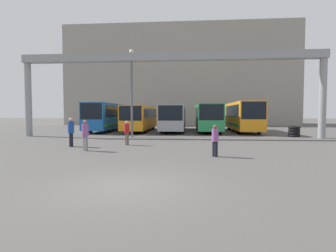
% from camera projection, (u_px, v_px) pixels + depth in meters
% --- Properties ---
extents(ground_plane, '(200.00, 200.00, 0.00)m').
position_uv_depth(ground_plane, '(126.00, 186.00, 7.73)').
color(ground_plane, '#514F4C').
extents(building_backdrop, '(41.92, 12.00, 17.98)m').
position_uv_depth(building_backdrop, '(180.00, 78.00, 51.45)').
color(building_backdrop, gray).
rests_on(building_backdrop, ground).
extents(overhead_gantry, '(26.80, 0.80, 7.46)m').
position_uv_depth(overhead_gantry, '(169.00, 67.00, 23.09)').
color(overhead_gantry, gray).
rests_on(overhead_gantry, ground).
extents(bus_slot_0, '(2.45, 11.12, 3.26)m').
position_uv_depth(bus_slot_0, '(108.00, 115.00, 31.57)').
color(bus_slot_0, '#1959A5').
rests_on(bus_slot_0, ground).
extents(bus_slot_1, '(2.49, 11.10, 2.97)m').
position_uv_depth(bus_slot_1, '(141.00, 117.00, 31.24)').
color(bus_slot_1, orange).
rests_on(bus_slot_1, ground).
extents(bus_slot_2, '(2.63, 11.83, 3.01)m').
position_uv_depth(bus_slot_2, '(174.00, 117.00, 31.28)').
color(bus_slot_2, '#999EA5').
rests_on(bus_slot_2, ground).
extents(bus_slot_3, '(2.57, 11.59, 3.11)m').
position_uv_depth(bus_slot_3, '(207.00, 116.00, 30.82)').
color(bus_slot_3, '#268C4C').
rests_on(bus_slot_3, ground).
extents(bus_slot_4, '(2.53, 10.42, 3.34)m').
position_uv_depth(bus_slot_4, '(243.00, 115.00, 29.91)').
color(bus_slot_4, orange).
rests_on(bus_slot_4, ground).
extents(pedestrian_near_left, '(0.33, 0.33, 1.59)m').
position_uv_depth(pedestrian_near_left, '(215.00, 140.00, 12.93)').
color(pedestrian_near_left, black).
rests_on(pedestrian_near_left, ground).
extents(pedestrian_near_center, '(0.34, 0.34, 1.64)m').
position_uv_depth(pedestrian_near_center, '(127.00, 132.00, 17.64)').
color(pedestrian_near_center, brown).
rests_on(pedestrian_near_center, ground).
extents(pedestrian_mid_left, '(0.39, 0.39, 1.86)m').
position_uv_depth(pedestrian_mid_left, '(71.00, 131.00, 16.80)').
color(pedestrian_mid_left, black).
rests_on(pedestrian_mid_left, ground).
extents(pedestrian_near_right, '(0.37, 0.37, 1.77)m').
position_uv_depth(pedestrian_near_right, '(85.00, 134.00, 14.94)').
color(pedestrian_near_right, gray).
rests_on(pedestrian_near_right, ground).
extents(tire_stack, '(1.04, 1.04, 0.96)m').
position_uv_depth(tire_stack, '(294.00, 132.00, 23.76)').
color(tire_stack, black).
rests_on(tire_stack, ground).
extents(lamp_post, '(0.36, 0.36, 7.75)m').
position_uv_depth(lamp_post, '(132.00, 90.00, 23.19)').
color(lamp_post, '#595B60').
rests_on(lamp_post, ground).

